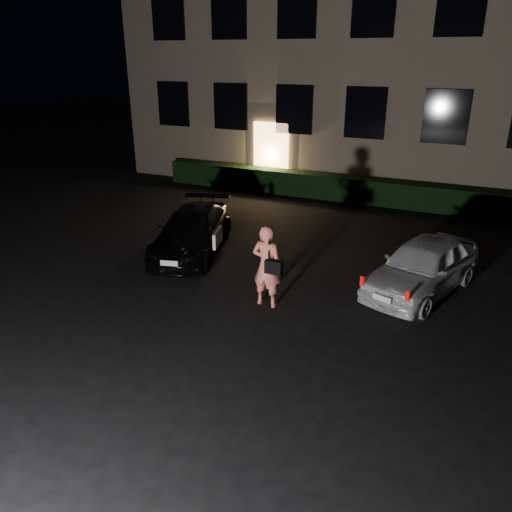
% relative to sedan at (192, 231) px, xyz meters
% --- Properties ---
extents(ground, '(80.00, 80.00, 0.00)m').
position_rel_sedan_xyz_m(ground, '(2.69, -3.90, -0.56)').
color(ground, black).
rests_on(ground, ground).
extents(building, '(20.00, 8.11, 12.00)m').
position_rel_sedan_xyz_m(building, '(2.69, 11.09, 5.44)').
color(building, '#746252').
rests_on(building, ground).
extents(hedge, '(15.00, 0.70, 0.85)m').
position_rel_sedan_xyz_m(hedge, '(2.69, 6.60, -0.13)').
color(hedge, black).
rests_on(hedge, ground).
extents(sedan, '(2.60, 4.13, 1.12)m').
position_rel_sedan_xyz_m(sedan, '(0.00, 0.00, 0.00)').
color(sedan, black).
rests_on(sedan, ground).
extents(hatch, '(2.42, 3.75, 1.19)m').
position_rel_sedan_xyz_m(hatch, '(5.82, 0.07, 0.04)').
color(hatch, silver).
rests_on(hatch, ground).
extents(man, '(0.72, 0.45, 1.76)m').
position_rel_sedan_xyz_m(man, '(3.00, -1.96, 0.32)').
color(man, '#FF7A68').
rests_on(man, ground).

